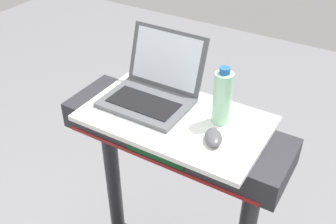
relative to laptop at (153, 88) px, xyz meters
name	(u,v)px	position (x,y,z in m)	size (l,w,h in m)	color
desk_board	(175,119)	(0.14, -0.06, -0.06)	(0.69, 0.41, 0.02)	white
laptop	(153,88)	(0.00, 0.00, 0.00)	(0.33, 0.32, 0.25)	#515459
computer_mouse	(213,137)	(0.32, -0.12, -0.03)	(0.06, 0.10, 0.03)	#4C4C51
water_bottle	(222,97)	(0.30, 0.00, 0.05)	(0.07, 0.07, 0.22)	#9EDBB2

